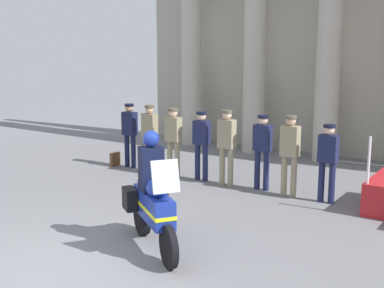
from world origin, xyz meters
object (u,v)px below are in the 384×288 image
officer_in_row_2 (173,137)px  briefcase_on_ground (115,159)px  officer_in_row_0 (130,130)px  officer_in_row_3 (201,140)px  officer_in_row_1 (150,133)px  officer_in_row_5 (262,146)px  officer_in_row_4 (227,141)px  officer_in_row_7 (328,157)px  motorcycle_with_rider (153,200)px  officer_in_row_6 (290,149)px

officer_in_row_2 → briefcase_on_ground: size_ratio=4.71×
officer_in_row_0 → officer_in_row_3: bearing=179.9°
officer_in_row_1 → officer_in_row_3: size_ratio=1.03×
officer_in_row_0 → officer_in_row_1: bearing=178.6°
officer_in_row_3 → officer_in_row_5: 1.57m
officer_in_row_2 → officer_in_row_4: 1.48m
briefcase_on_ground → officer_in_row_2: bearing=-2.1°
officer_in_row_0 → officer_in_row_7: officer_in_row_0 is taller
officer_in_row_0 → officer_in_row_4: officer_in_row_4 is taller
officer_in_row_0 → motorcycle_with_rider: bearing=135.9°
officer_in_row_6 → officer_in_row_2: bearing=2.6°
officer_in_row_1 → officer_in_row_6: officer_in_row_6 is taller
officer_in_row_7 → motorcycle_with_rider: (-1.48, -3.87, -0.17)m
officer_in_row_2 → officer_in_row_5: officer_in_row_2 is taller
officer_in_row_2 → officer_in_row_4: bearing=-177.4°
officer_in_row_2 → motorcycle_with_rider: (2.36, -3.84, -0.21)m
officer_in_row_3 → officer_in_row_5: bearing=-176.5°
officer_in_row_6 → briefcase_on_ground: (-5.00, 0.03, -0.85)m
officer_in_row_1 → officer_in_row_5: 3.15m
officer_in_row_4 → officer_in_row_7: 2.36m
officer_in_row_5 → motorcycle_with_rider: motorcycle_with_rider is taller
officer_in_row_2 → officer_in_row_6: (3.01, 0.05, 0.02)m
officer_in_row_5 → motorcycle_with_rider: (0.04, -3.99, -0.20)m
briefcase_on_ground → officer_in_row_4: bearing=-0.9°
officer_in_row_3 → officer_in_row_1: bearing=0.5°
officer_in_row_5 → briefcase_on_ground: bearing=2.7°
officer_in_row_2 → officer_in_row_1: bearing=-7.5°
officer_in_row_2 → officer_in_row_4: officer_in_row_4 is taller
officer_in_row_3 → briefcase_on_ground: officer_in_row_3 is taller
officer_in_row_1 → motorcycle_with_rider: bearing=130.5°
officer_in_row_2 → officer_in_row_6: 3.01m
officer_in_row_1 → motorcycle_with_rider: motorcycle_with_rider is taller
officer_in_row_5 → officer_in_row_1: bearing=2.0°
motorcycle_with_rider → officer_in_row_2: bearing=156.9°
officer_in_row_4 → officer_in_row_1: bearing=-1.1°
officer_in_row_2 → officer_in_row_3: bearing=-170.5°
motorcycle_with_rider → officer_in_row_7: bearing=104.4°
officer_in_row_7 → motorcycle_with_rider: size_ratio=0.86×
officer_in_row_1 → officer_in_row_7: bearing=-179.5°
officer_in_row_5 → officer_in_row_7: 1.53m
officer_in_row_0 → briefcase_on_ground: bearing=14.1°
officer_in_row_3 → officer_in_row_7: (3.09, -0.07, -0.02)m
officer_in_row_0 → motorcycle_with_rider: 5.60m
officer_in_row_4 → motorcycle_with_rider: (0.88, -3.86, -0.24)m
officer_in_row_1 → officer_in_row_6: 3.85m
officer_in_row_5 → officer_in_row_6: size_ratio=0.97×
officer_in_row_7 → officer_in_row_0: bearing=0.2°
officer_in_row_1 → officer_in_row_6: bearing=-179.6°
officer_in_row_1 → officer_in_row_5: size_ratio=1.01×
officer_in_row_4 → motorcycle_with_rider: bearing=104.5°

